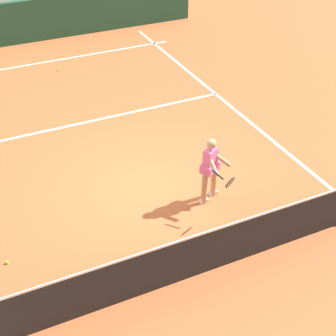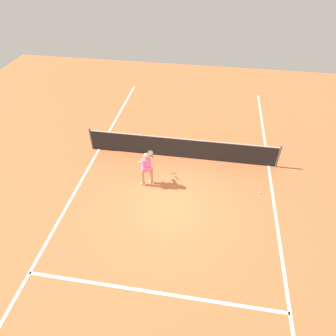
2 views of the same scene
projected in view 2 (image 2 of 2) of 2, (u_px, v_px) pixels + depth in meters
name	position (u px, v px, depth m)	size (l,w,h in m)	color
ground_plane	(171.00, 205.00, 11.38)	(27.81, 27.81, 0.00)	#C66638
service_line_marking	(153.00, 292.00, 8.75)	(7.73, 0.10, 0.01)	white
sideline_left_marking	(74.00, 193.00, 11.85)	(0.10, 19.39, 0.01)	white
sideline_right_marking	(276.00, 217.00, 10.91)	(0.10, 19.39, 0.01)	white
court_net	(181.00, 148.00, 13.27)	(8.41, 0.08, 1.10)	#4C4C51
tennis_player	(147.00, 167.00, 11.75)	(0.68, 1.13, 1.55)	tan
tennis_ball_mid	(260.00, 193.00, 11.81)	(0.07, 0.07, 0.07)	#D1E533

